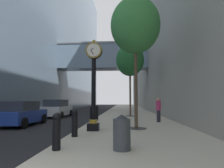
{
  "coord_description": "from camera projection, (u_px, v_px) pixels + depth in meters",
  "views": [
    {
      "loc": [
        2.36,
        -2.84,
        1.6
      ],
      "look_at": [
        0.9,
        23.4,
        3.79
      ],
      "focal_mm": 32.29,
      "sensor_mm": 36.0,
      "label": 1
    }
  ],
  "objects": [
    {
      "name": "ground_plane",
      "position": [
        107.0,
        112.0,
        29.69
      ],
      "size": [
        110.0,
        110.0,
        0.0
      ],
      "primitive_type": "plane",
      "color": "black",
      "rests_on": "ground"
    },
    {
      "name": "sidewalk_right",
      "position": [
        127.0,
        110.0,
        32.51
      ],
      "size": [
        5.99,
        80.0,
        0.14
      ],
      "primitive_type": "cube",
      "color": "#BCB29E",
      "rests_on": "ground"
    },
    {
      "name": "building_block_left",
      "position": [
        41.0,
        9.0,
        34.76
      ],
      "size": [
        22.68,
        80.0,
        35.01
      ],
      "color": "slate",
      "rests_on": "ground"
    },
    {
      "name": "building_block_right",
      "position": [
        172.0,
        31.0,
        33.18
      ],
      "size": [
        9.0,
        80.0,
        26.22
      ],
      "color": "gray",
      "rests_on": "ground"
    },
    {
      "name": "street_clock",
      "position": [
        94.0,
        80.0,
        10.07
      ],
      "size": [
        0.84,
        0.55,
        4.56
      ],
      "color": "black",
      "rests_on": "sidewalk_right"
    },
    {
      "name": "bollard_nearest",
      "position": [
        57.0,
        130.0,
        6.0
      ],
      "size": [
        0.26,
        0.26,
        1.11
      ],
      "color": "black",
      "rests_on": "sidewalk_right"
    },
    {
      "name": "bollard_second",
      "position": [
        75.0,
        122.0,
        8.24
      ],
      "size": [
        0.26,
        0.26,
        1.11
      ],
      "color": "black",
      "rests_on": "sidewalk_right"
    },
    {
      "name": "bollard_fourth",
      "position": [
        92.0,
        115.0,
        12.72
      ],
      "size": [
        0.26,
        0.26,
        1.11
      ],
      "color": "black",
      "rests_on": "sidewalk_right"
    },
    {
      "name": "bollard_fifth",
      "position": [
        97.0,
        113.0,
        14.96
      ],
      "size": [
        0.26,
        0.26,
        1.11
      ],
      "color": "black",
      "rests_on": "sidewalk_right"
    },
    {
      "name": "street_tree_near",
      "position": [
        135.0,
        26.0,
        11.03
      ],
      "size": [
        2.7,
        2.7,
        7.14
      ],
      "color": "#333335",
      "rests_on": "sidewalk_right"
    },
    {
      "name": "street_tree_mid_near",
      "position": [
        130.0,
        60.0,
        19.68
      ],
      "size": [
        2.73,
        2.73,
        7.0
      ],
      "color": "#333335",
      "rests_on": "sidewalk_right"
    },
    {
      "name": "trash_bin",
      "position": [
        122.0,
        132.0,
        5.98
      ],
      "size": [
        0.53,
        0.53,
        1.05
      ],
      "color": "#383D42",
      "rests_on": "sidewalk_right"
    },
    {
      "name": "pedestrian_walking",
      "position": [
        158.0,
        109.0,
        13.88
      ],
      "size": [
        0.36,
        0.36,
        1.69
      ],
      "color": "#23232D",
      "rests_on": "sidewalk_right"
    },
    {
      "name": "car_blue_near",
      "position": [
        21.0,
        114.0,
        12.98
      ],
      "size": [
        2.01,
        4.13,
        1.56
      ],
      "color": "navy",
      "rests_on": "ground"
    },
    {
      "name": "car_white_mid",
      "position": [
        57.0,
        109.0,
        19.65
      ],
      "size": [
        2.16,
        4.54,
        1.7
      ],
      "color": "silver",
      "rests_on": "ground"
    }
  ]
}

